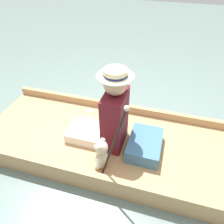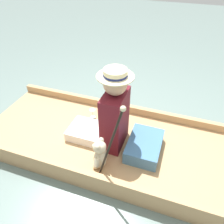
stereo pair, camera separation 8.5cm
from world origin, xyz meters
The scene contains 7 objects.
ground_plane centered at (0.00, 0.00, 0.00)m, with size 16.00×16.00×0.00m, color slate.
punt_boat centered at (0.00, 0.00, 0.08)m, with size 1.16×3.09×0.23m.
seat_cushion centered at (-0.04, -0.32, 0.21)m, with size 0.47×0.33×0.14m.
seated_person centered at (-0.02, 0.08, 0.49)m, with size 0.37×0.69×0.88m.
teddy_bear centered at (-0.37, 0.04, 0.30)m, with size 0.24×0.14×0.34m.
wine_glass centered at (0.29, 0.41, 0.23)m, with size 0.07×0.07×0.12m.
walking_cane centered at (-0.48, -0.11, 0.64)m, with size 0.04×0.24×0.87m.
Camera 2 is at (-1.62, -0.52, 1.88)m, focal length 35.00 mm.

